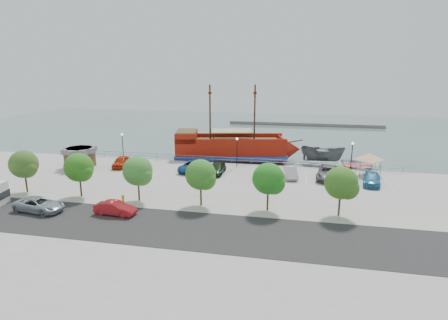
# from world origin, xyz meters

# --- Properties ---
(ground) EXTENTS (160.00, 160.00, 0.00)m
(ground) POSITION_xyz_m (0.00, 0.00, -1.00)
(ground) COLOR #4E6360
(land_slab) EXTENTS (100.00, 58.00, 1.20)m
(land_slab) POSITION_xyz_m (0.00, -21.00, -0.60)
(land_slab) COLOR #9B9993
(land_slab) RESTS_ON ground
(street) EXTENTS (100.00, 8.00, 0.04)m
(street) POSITION_xyz_m (0.00, -16.00, 0.01)
(street) COLOR black
(street) RESTS_ON land_slab
(sidewalk) EXTENTS (100.00, 4.00, 0.05)m
(sidewalk) POSITION_xyz_m (0.00, -10.00, 0.01)
(sidewalk) COLOR #A8A490
(sidewalk) RESTS_ON land_slab
(seawall_railing) EXTENTS (50.00, 0.06, 1.00)m
(seawall_railing) POSITION_xyz_m (0.00, 7.80, 0.53)
(seawall_railing) COLOR slate
(seawall_railing) RESTS_ON land_slab
(far_shore) EXTENTS (40.00, 3.00, 0.80)m
(far_shore) POSITION_xyz_m (10.00, 55.00, -0.60)
(far_shore) COLOR slate
(far_shore) RESTS_ON ground
(pirate_ship) EXTENTS (21.08, 9.67, 13.07)m
(pirate_ship) POSITION_xyz_m (-0.68, 13.11, 1.19)
(pirate_ship) COLOR #9A1709
(pirate_ship) RESTS_ON ground
(patrol_boat) EXTENTS (7.32, 3.95, 2.68)m
(patrol_boat) POSITION_xyz_m (12.55, 14.30, 0.34)
(patrol_boat) COLOR #505254
(patrol_boat) RESTS_ON ground
(speedboat) EXTENTS (7.21, 8.25, 1.42)m
(speedboat) POSITION_xyz_m (17.49, 10.14, -0.29)
(speedboat) COLOR silver
(speedboat) RESTS_ON ground
(dock_west) EXTENTS (6.56, 2.28, 0.37)m
(dock_west) POSITION_xyz_m (-15.27, 9.20, -0.82)
(dock_west) COLOR #989795
(dock_west) RESTS_ON ground
(dock_mid) EXTENTS (7.18, 2.15, 0.41)m
(dock_mid) POSITION_xyz_m (7.49, 9.20, -0.80)
(dock_mid) COLOR gray
(dock_mid) RESTS_ON ground
(dock_east) EXTENTS (7.36, 4.42, 0.41)m
(dock_east) POSITION_xyz_m (17.29, 9.20, -0.80)
(dock_east) COLOR slate
(dock_east) RESTS_ON ground
(shed) EXTENTS (3.64, 3.64, 2.94)m
(shed) POSITION_xyz_m (-22.11, 1.22, 1.57)
(shed) COLOR brown
(shed) RESTS_ON land_slab
(canopy_tent) EXTENTS (4.41, 4.41, 3.46)m
(canopy_tent) POSITION_xyz_m (18.10, 5.67, 3.01)
(canopy_tent) COLOR slate
(canopy_tent) RESTS_ON land_slab
(street_van) EXTENTS (5.42, 2.97, 1.44)m
(street_van) POSITION_xyz_m (-16.62, -14.91, 0.72)
(street_van) COLOR #8F9AA3
(street_van) RESTS_ON street
(street_sedan) EXTENTS (4.24, 1.73, 1.37)m
(street_sedan) POSITION_xyz_m (-8.67, -14.16, 0.68)
(street_sedan) COLOR #AB1A20
(street_sedan) RESTS_ON street
(fire_hydrant) EXTENTS (0.29, 0.29, 0.84)m
(fire_hydrant) POSITION_xyz_m (-9.51, -10.80, 0.46)
(fire_hydrant) COLOR gold
(fire_hydrant) RESTS_ON sidewalk
(lamp_post_left) EXTENTS (0.36, 0.36, 4.28)m
(lamp_post_left) POSITION_xyz_m (-18.00, 6.50, 2.94)
(lamp_post_left) COLOR black
(lamp_post_left) RESTS_ON land_slab
(lamp_post_mid) EXTENTS (0.36, 0.36, 4.28)m
(lamp_post_mid) POSITION_xyz_m (0.00, 6.50, 2.94)
(lamp_post_mid) COLOR black
(lamp_post_mid) RESTS_ON land_slab
(lamp_post_right) EXTENTS (0.36, 0.36, 4.28)m
(lamp_post_right) POSITION_xyz_m (16.00, 6.50, 2.94)
(lamp_post_right) COLOR black
(lamp_post_right) RESTS_ON land_slab
(tree_a) EXTENTS (3.30, 3.20, 5.00)m
(tree_a) POSITION_xyz_m (-21.85, -10.07, 3.30)
(tree_a) COLOR #473321
(tree_a) RESTS_ON sidewalk
(tree_b) EXTENTS (3.30, 3.20, 5.00)m
(tree_b) POSITION_xyz_m (-14.85, -10.07, 3.30)
(tree_b) COLOR #473321
(tree_b) RESTS_ON sidewalk
(tree_c) EXTENTS (3.30, 3.20, 5.00)m
(tree_c) POSITION_xyz_m (-7.85, -10.07, 3.30)
(tree_c) COLOR #473321
(tree_c) RESTS_ON sidewalk
(tree_d) EXTENTS (3.30, 3.20, 5.00)m
(tree_d) POSITION_xyz_m (-0.85, -10.07, 3.30)
(tree_d) COLOR #473321
(tree_d) RESTS_ON sidewalk
(tree_e) EXTENTS (3.30, 3.20, 5.00)m
(tree_e) POSITION_xyz_m (6.15, -10.07, 3.30)
(tree_e) COLOR #473321
(tree_e) RESTS_ON sidewalk
(tree_f) EXTENTS (3.30, 3.20, 5.00)m
(tree_f) POSITION_xyz_m (13.15, -10.07, 3.30)
(tree_f) COLOR #473321
(tree_f) RESTS_ON sidewalk
(parked_car_a) EXTENTS (2.52, 4.69, 1.52)m
(parked_car_a) POSITION_xyz_m (-16.52, 2.79, 0.76)
(parked_car_a) COLOR #BF300C
(parked_car_a) RESTS_ON land_slab
(parked_car_c) EXTENTS (3.26, 5.45, 1.42)m
(parked_car_c) POSITION_xyz_m (-5.83, 2.66, 0.71)
(parked_car_c) COLOR navy
(parked_car_c) RESTS_ON land_slab
(parked_car_d) EXTENTS (2.04, 4.89, 1.41)m
(parked_car_d) POSITION_xyz_m (-2.05, 2.08, 0.71)
(parked_car_d) COLOR black
(parked_car_d) RESTS_ON land_slab
(parked_car_e) EXTENTS (2.11, 4.26, 1.40)m
(parked_car_e) POSITION_xyz_m (4.11, 1.50, 0.70)
(parked_car_e) COLOR #242424
(parked_car_e) RESTS_ON land_slab
(parked_car_f) EXTENTS (2.18, 4.56, 1.44)m
(parked_car_f) POSITION_xyz_m (7.91, 2.33, 0.72)
(parked_car_f) COLOR beige
(parked_car_f) RESTS_ON land_slab
(parked_car_g) EXTENTS (3.49, 6.32, 1.67)m
(parked_car_g) POSITION_xyz_m (12.75, 2.70, 0.84)
(parked_car_g) COLOR #5A5963
(parked_car_g) RESTS_ON land_slab
(parked_car_h) EXTENTS (2.77, 5.23, 1.44)m
(parked_car_h) POSITION_xyz_m (17.92, 1.35, 0.72)
(parked_car_h) COLOR teal
(parked_car_h) RESTS_ON land_slab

